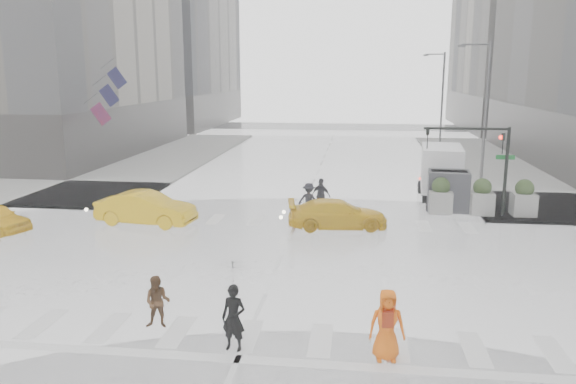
# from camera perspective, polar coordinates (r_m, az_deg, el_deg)

# --- Properties ---
(ground) EXTENTS (120.00, 120.00, 0.00)m
(ground) POSITION_cam_1_polar(r_m,az_deg,el_deg) (21.33, -0.94, -7.26)
(ground) COLOR black
(ground) RESTS_ON ground
(sidewalk_nw) EXTENTS (35.00, 35.00, 0.15)m
(sidewalk_nw) POSITION_cam_1_polar(r_m,az_deg,el_deg) (44.15, -23.35, 1.97)
(sidewalk_nw) COLOR gray
(sidewalk_nw) RESTS_ON ground
(road_markings) EXTENTS (18.00, 48.00, 0.01)m
(road_markings) POSITION_cam_1_polar(r_m,az_deg,el_deg) (21.32, -0.94, -7.24)
(road_markings) COLOR silver
(road_markings) RESTS_ON ground
(traffic_signal_pole) EXTENTS (4.45, 0.42, 4.50)m
(traffic_signal_pole) POSITION_cam_1_polar(r_m,az_deg,el_deg) (28.85, 19.47, 3.73)
(traffic_signal_pole) COLOR black
(traffic_signal_pole) RESTS_ON ground
(street_lamp_near) EXTENTS (2.15, 0.22, 9.00)m
(street_lamp_near) POSITION_cam_1_polar(r_m,az_deg,el_deg) (38.81, 19.31, 8.28)
(street_lamp_near) COLOR #59595B
(street_lamp_near) RESTS_ON ground
(street_lamp_far) EXTENTS (2.15, 0.22, 9.00)m
(street_lamp_far) POSITION_cam_1_polar(r_m,az_deg,el_deg) (58.51, 15.29, 9.58)
(street_lamp_far) COLOR #59595B
(street_lamp_far) RESTS_ON ground
(planter_west) EXTENTS (1.10, 1.10, 1.80)m
(planter_west) POSITION_cam_1_polar(r_m,az_deg,el_deg) (29.06, 15.22, -0.43)
(planter_west) COLOR gray
(planter_west) RESTS_ON ground
(planter_mid) EXTENTS (1.10, 1.10, 1.80)m
(planter_mid) POSITION_cam_1_polar(r_m,az_deg,el_deg) (29.41, 19.08, -0.53)
(planter_mid) COLOR gray
(planter_mid) RESTS_ON ground
(planter_east) EXTENTS (1.10, 1.10, 1.80)m
(planter_east) POSITION_cam_1_polar(r_m,az_deg,el_deg) (29.89, 22.83, -0.62)
(planter_east) COLOR gray
(planter_east) RESTS_ON ground
(flag_cluster) EXTENTS (2.87, 3.06, 4.69)m
(flag_cluster) POSITION_cam_1_polar(r_m,az_deg,el_deg) (42.43, -18.08, 9.57)
(flag_cluster) COLOR #59595B
(flag_cluster) RESTS_ON ground
(pedestrian_black) EXTENTS (1.12, 1.14, 2.43)m
(pedestrian_black) POSITION_cam_1_polar(r_m,az_deg,el_deg) (14.54, -5.61, -10.09)
(pedestrian_black) COLOR black
(pedestrian_black) RESTS_ON ground
(pedestrian_brown) EXTENTS (0.79, 0.65, 1.52)m
(pedestrian_brown) POSITION_cam_1_polar(r_m,az_deg,el_deg) (16.41, -13.10, -10.83)
(pedestrian_brown) COLOR #4C311B
(pedestrian_brown) RESTS_ON ground
(pedestrian_orange) EXTENTS (0.96, 0.67, 1.84)m
(pedestrian_orange) POSITION_cam_1_polar(r_m,az_deg,el_deg) (14.50, 10.01, -13.13)
(pedestrian_orange) COLOR orange
(pedestrian_orange) RESTS_ON ground
(pedestrian_far_a) EXTENTS (1.23, 1.04, 1.80)m
(pedestrian_far_a) POSITION_cam_1_polar(r_m,az_deg,el_deg) (28.61, 3.39, -0.38)
(pedestrian_far_a) COLOR black
(pedestrian_far_a) RESTS_ON ground
(pedestrian_far_b) EXTENTS (1.21, 0.81, 1.74)m
(pedestrian_far_b) POSITION_cam_1_polar(r_m,az_deg,el_deg) (27.73, 2.14, -0.84)
(pedestrian_far_b) COLOR black
(pedestrian_far_b) RESTS_ON ground
(taxi_mid) EXTENTS (4.85, 2.21, 1.54)m
(taxi_mid) POSITION_cam_1_polar(r_m,az_deg,el_deg) (27.29, -14.22, -1.63)
(taxi_mid) COLOR #E8B10C
(taxi_mid) RESTS_ON ground
(taxi_rear) EXTENTS (4.26, 2.42, 1.32)m
(taxi_rear) POSITION_cam_1_polar(r_m,az_deg,el_deg) (25.95, 5.05, -2.25)
(taxi_rear) COLOR #E8B10C
(taxi_rear) RESTS_ON ground
(box_truck) EXTENTS (2.13, 5.69, 3.02)m
(box_truck) POSITION_cam_1_polar(r_m,az_deg,el_deg) (31.87, 15.46, 1.79)
(box_truck) COLOR silver
(box_truck) RESTS_ON ground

